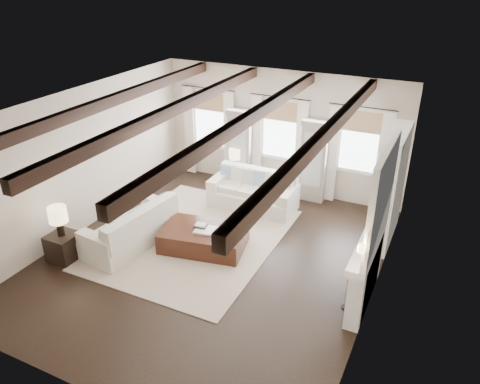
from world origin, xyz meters
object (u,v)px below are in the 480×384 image
at_px(side_table_back, 235,177).
at_px(sofa_back, 254,192).
at_px(side_table_front, 64,247).
at_px(sofa_left, 133,229).
at_px(ottoman, 204,239).

bearing_deg(side_table_back, sofa_back, -41.77).
distance_m(sofa_back, side_table_front, 4.61).
bearing_deg(side_table_front, side_table_back, 70.79).
relative_size(sofa_left, ottoman, 1.29).
xyz_separation_m(side_table_front, side_table_back, (1.63, 4.67, -0.01)).
xyz_separation_m(sofa_left, side_table_front, (-0.97, -1.06, -0.10)).
xyz_separation_m(sofa_back, sofa_left, (-1.60, -2.77, 0.00)).
bearing_deg(sofa_left, side_table_front, -132.59).
bearing_deg(ottoman, side_table_back, 93.41).
bearing_deg(side_table_front, sofa_back, 56.14).
bearing_deg(side_table_back, ottoman, -75.97).
bearing_deg(side_table_front, sofa_left, 47.41).
relative_size(sofa_back, sofa_left, 0.95).
relative_size(sofa_back, side_table_front, 3.79).
height_order(ottoman, side_table_back, side_table_back).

